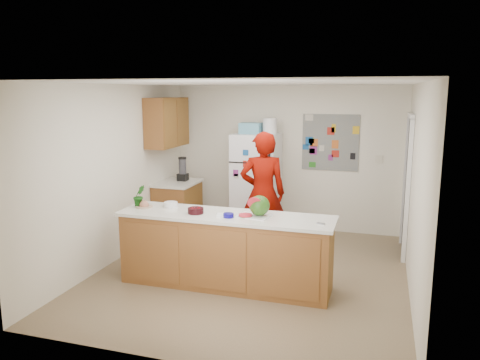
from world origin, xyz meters
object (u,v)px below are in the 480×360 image
(person, at_px, (263,194))
(cherry_bowl, at_px, (196,211))
(watermelon, at_px, (259,206))
(refrigerator, at_px, (256,183))

(person, relative_size, cherry_bowl, 9.48)
(watermelon, bearing_deg, cherry_bowl, -173.41)
(person, distance_m, cherry_bowl, 1.43)
(person, bearing_deg, cherry_bowl, 50.73)
(refrigerator, distance_m, cherry_bowl, 2.45)
(cherry_bowl, bearing_deg, refrigerator, 87.39)
(refrigerator, bearing_deg, cherry_bowl, -92.61)
(person, xyz_separation_m, watermelon, (0.27, -1.25, 0.14))
(watermelon, relative_size, cherry_bowl, 1.27)
(person, height_order, cherry_bowl, person)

